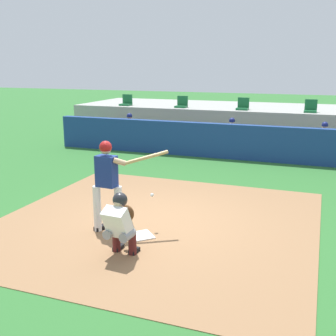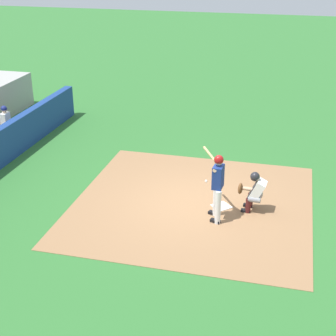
% 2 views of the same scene
% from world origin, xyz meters
% --- Properties ---
extents(ground_plane, '(80.00, 80.00, 0.00)m').
position_xyz_m(ground_plane, '(0.00, 0.00, 0.00)').
color(ground_plane, '#2D6B2D').
extents(dirt_infield, '(6.40, 6.40, 0.01)m').
position_xyz_m(dirt_infield, '(0.00, 0.00, 0.01)').
color(dirt_infield, '#936B47').
rests_on(dirt_infield, ground).
extents(home_plate, '(0.62, 0.62, 0.02)m').
position_xyz_m(home_plate, '(0.00, -0.80, 0.02)').
color(home_plate, white).
rests_on(home_plate, dirt_infield).
extents(batter_at_plate, '(1.34, 0.73, 1.80)m').
position_xyz_m(batter_at_plate, '(-0.67, -0.76, 1.04)').
color(batter_at_plate, silver).
rests_on(batter_at_plate, ground).
extents(catcher_crouched, '(0.50, 1.66, 1.13)m').
position_xyz_m(catcher_crouched, '(0.01, -1.63, 0.61)').
color(catcher_crouched, gray).
rests_on(catcher_crouched, ground).
extents(dugout_wall, '(13.00, 0.30, 1.20)m').
position_xyz_m(dugout_wall, '(0.00, 6.50, 0.60)').
color(dugout_wall, navy).
rests_on(dugout_wall, ground).
extents(dugout_bench, '(11.80, 0.44, 0.45)m').
position_xyz_m(dugout_bench, '(0.00, 7.50, 0.23)').
color(dugout_bench, olive).
rests_on(dugout_bench, ground).
extents(dugout_player_0, '(0.49, 0.70, 1.30)m').
position_xyz_m(dugout_player_0, '(-4.14, 7.34, 0.67)').
color(dugout_player_0, '#939399').
rests_on(dugout_player_0, ground).
extents(dugout_player_1, '(0.49, 0.70, 1.30)m').
position_xyz_m(dugout_player_1, '(-0.02, 7.34, 0.67)').
color(dugout_player_1, '#939399').
rests_on(dugout_player_1, ground).
extents(dugout_player_2, '(0.49, 0.70, 1.30)m').
position_xyz_m(dugout_player_2, '(3.15, 7.34, 0.67)').
color(dugout_player_2, '#939399').
rests_on(dugout_player_2, ground).
extents(stands_platform, '(15.00, 4.40, 1.40)m').
position_xyz_m(stands_platform, '(0.00, 10.90, 0.70)').
color(stands_platform, '#9E9E99').
rests_on(stands_platform, ground).
extents(stadium_seat_0, '(0.46, 0.46, 0.48)m').
position_xyz_m(stadium_seat_0, '(-5.20, 9.38, 1.53)').
color(stadium_seat_0, '#196033').
rests_on(stadium_seat_0, stands_platform).
extents(stadium_seat_1, '(0.46, 0.46, 0.48)m').
position_xyz_m(stadium_seat_1, '(-2.60, 9.38, 1.53)').
color(stadium_seat_1, '#196033').
rests_on(stadium_seat_1, stands_platform).
extents(stadium_seat_2, '(0.46, 0.46, 0.48)m').
position_xyz_m(stadium_seat_2, '(0.00, 9.38, 1.53)').
color(stadium_seat_2, '#196033').
rests_on(stadium_seat_2, stands_platform).
extents(stadium_seat_3, '(0.46, 0.46, 0.48)m').
position_xyz_m(stadium_seat_3, '(2.60, 9.38, 1.53)').
color(stadium_seat_3, '#196033').
rests_on(stadium_seat_3, stands_platform).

